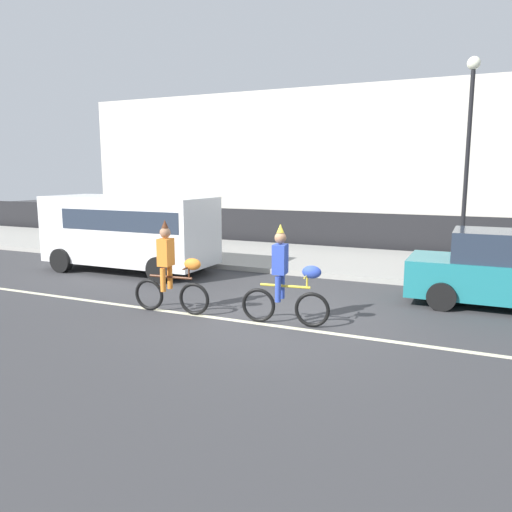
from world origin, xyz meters
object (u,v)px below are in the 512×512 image
at_px(parade_cyclist_orange, 171,273).
at_px(parked_car_teal, 508,272).
at_px(parade_cyclist_cobalt, 286,281).
at_px(parked_van_white, 132,228).
at_px(street_lamp_post, 469,132).

height_order(parade_cyclist_orange, parked_car_teal, parade_cyclist_orange).
distance_m(parade_cyclist_cobalt, parked_car_teal, 4.97).
relative_size(parade_cyclist_cobalt, parked_van_white, 0.38).
xyz_separation_m(parked_van_white, parked_car_teal, (9.82, 0.09, -0.50)).
distance_m(parade_cyclist_cobalt, street_lamp_post, 8.16).
bearing_deg(parked_van_white, street_lamp_post, 24.32).
bearing_deg(parade_cyclist_cobalt, parked_car_teal, 38.98).
relative_size(parked_van_white, parked_car_teal, 1.22).
xyz_separation_m(parked_car_teal, street_lamp_post, (-1.08, 3.87, 3.21)).
xyz_separation_m(parade_cyclist_orange, parked_van_white, (-3.53, 3.23, 0.44)).
relative_size(parade_cyclist_cobalt, street_lamp_post, 0.33).
bearing_deg(parade_cyclist_orange, parked_car_teal, 27.83).
relative_size(parked_car_teal, street_lamp_post, 0.70).
bearing_deg(parked_van_white, parade_cyclist_orange, -42.47).
height_order(parked_car_teal, street_lamp_post, street_lamp_post).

